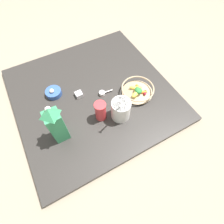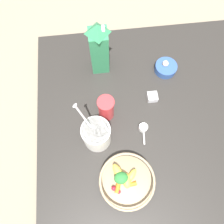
# 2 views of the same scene
# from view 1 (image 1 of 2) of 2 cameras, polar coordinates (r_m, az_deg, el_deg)

# --- Properties ---
(ground_plane) EXTENTS (6.00, 6.00, 0.00)m
(ground_plane) POSITION_cam_1_polar(r_m,az_deg,el_deg) (1.23, -6.14, 5.40)
(ground_plane) COLOR gray
(countertop) EXTENTS (1.02, 1.02, 0.04)m
(countertop) POSITION_cam_1_polar(r_m,az_deg,el_deg) (1.22, -6.21, 5.90)
(countertop) COLOR #2D2B28
(countertop) RESTS_ON ground_plane
(fruit_bowl) EXTENTS (0.22, 0.22, 0.07)m
(fruit_bowl) POSITION_cam_1_polar(r_m,az_deg,el_deg) (1.18, 8.34, 7.11)
(fruit_bowl) COLOR tan
(fruit_bowl) RESTS_ON countertop
(milk_carton) EXTENTS (0.08, 0.08, 0.28)m
(milk_carton) POSITION_cam_1_polar(r_m,az_deg,el_deg) (0.95, -17.80, -3.80)
(milk_carton) COLOR #338C59
(milk_carton) RESTS_ON countertop
(yogurt_tub) EXTENTS (0.12, 0.12, 0.27)m
(yogurt_tub) POSITION_cam_1_polar(r_m,az_deg,el_deg) (1.03, 2.91, 0.98)
(yogurt_tub) COLOR white
(yogurt_tub) RESTS_ON countertop
(drinking_cup) EXTENTS (0.07, 0.07, 0.14)m
(drinking_cup) POSITION_cam_1_polar(r_m,az_deg,el_deg) (1.03, -3.78, 0.42)
(drinking_cup) COLOR #DB383D
(drinking_cup) RESTS_ON countertop
(spice_jar) EXTENTS (0.05, 0.05, 0.03)m
(spice_jar) POSITION_cam_1_polar(r_m,az_deg,el_deg) (1.19, -10.75, 5.65)
(spice_jar) COLOR silver
(spice_jar) RESTS_ON countertop
(measuring_scoop) EXTENTS (0.09, 0.04, 0.02)m
(measuring_scoop) POSITION_cam_1_polar(r_m,az_deg,el_deg) (1.18, -3.09, 6.18)
(measuring_scoop) COLOR white
(measuring_scoop) RESTS_ON countertop
(garlic_bowl) EXTENTS (0.10, 0.10, 0.06)m
(garlic_bowl) POSITION_cam_1_polar(r_m,az_deg,el_deg) (1.24, -18.54, 6.04)
(garlic_bowl) COLOR #3356A3
(garlic_bowl) RESTS_ON countertop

